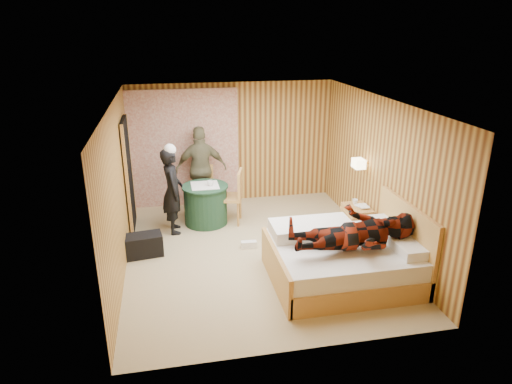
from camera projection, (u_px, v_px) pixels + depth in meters
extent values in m
cube|color=tan|center=(256.00, 252.00, 7.64)|extent=(4.20, 5.00, 0.01)
cube|color=white|center=(256.00, 102.00, 6.77)|extent=(4.20, 5.00, 0.01)
cube|color=tan|center=(233.00, 143.00, 9.50)|extent=(4.20, 0.02, 2.50)
cube|color=tan|center=(118.00, 190.00, 6.82)|extent=(0.02, 5.00, 2.50)
cube|color=tan|center=(379.00, 173.00, 7.59)|extent=(0.02, 5.00, 2.50)
cube|color=beige|center=(185.00, 149.00, 9.27)|extent=(2.20, 0.08, 2.40)
cube|color=black|center=(129.00, 176.00, 8.19)|extent=(0.06, 0.90, 2.05)
cylinder|color=gold|center=(363.00, 163.00, 7.97)|extent=(0.18, 0.04, 0.04)
cube|color=#FFECB2|center=(359.00, 163.00, 7.95)|extent=(0.18, 0.24, 0.16)
cube|color=#E3B85D|center=(343.00, 270.00, 6.77)|extent=(2.06, 1.65, 0.31)
cube|color=white|center=(344.00, 253.00, 6.67)|extent=(2.00, 1.59, 0.26)
cube|color=#E3B85D|center=(276.00, 269.00, 6.53)|extent=(0.06, 1.65, 0.58)
cube|color=#E3B85D|center=(406.00, 240.00, 6.80)|extent=(0.06, 1.65, 1.13)
cube|color=white|center=(410.00, 248.00, 6.39)|extent=(0.39, 0.57, 0.14)
cube|color=white|center=(384.00, 225.00, 7.11)|extent=(0.39, 0.57, 0.14)
cube|color=white|center=(312.00, 228.00, 6.95)|extent=(1.24, 0.62, 0.19)
cube|color=#E3B85D|center=(356.00, 221.00, 8.12)|extent=(0.41, 0.56, 0.56)
cube|color=#E3B85D|center=(357.00, 212.00, 8.06)|extent=(0.43, 0.58, 0.03)
cylinder|color=#204730|center=(206.00, 205.00, 8.63)|extent=(0.81, 0.81, 0.74)
cylinder|color=#204730|center=(205.00, 187.00, 8.50)|extent=(0.87, 0.87, 0.03)
cube|color=white|center=(205.00, 185.00, 8.49)|extent=(0.57, 0.57, 0.01)
cube|color=#E3B85D|center=(203.00, 190.00, 9.15)|extent=(0.49, 0.49, 0.05)
cube|color=#E3B85D|center=(203.00, 175.00, 9.24)|extent=(0.42, 0.11, 0.46)
cylinder|color=#E3B85D|center=(194.00, 204.00, 9.07)|extent=(0.04, 0.04, 0.43)
cylinder|color=#E3B85D|center=(212.00, 198.00, 9.40)|extent=(0.04, 0.04, 0.43)
cube|color=#E3B85D|center=(229.00, 197.00, 8.62)|extent=(0.58, 0.58, 0.06)
cube|color=#E3B85D|center=(240.00, 184.00, 8.51)|extent=(0.17, 0.46, 0.51)
cylinder|color=#E3B85D|center=(221.00, 206.00, 8.91)|extent=(0.04, 0.04, 0.48)
cylinder|color=#E3B85D|center=(238.00, 214.00, 8.52)|extent=(0.04, 0.04, 0.48)
cube|color=black|center=(142.00, 245.00, 7.47)|extent=(0.68, 0.43, 0.36)
cube|color=white|center=(211.00, 223.00, 8.58)|extent=(0.29, 0.12, 0.13)
cube|color=white|center=(249.00, 245.00, 7.76)|extent=(0.27, 0.12, 0.12)
imported|color=black|center=(172.00, 191.00, 8.14)|extent=(0.41, 0.59, 1.57)
imported|color=#6B6747|center=(201.00, 169.00, 9.12)|extent=(1.02, 0.44, 1.72)
imported|color=#651809|center=(356.00, 224.00, 6.30)|extent=(0.86, 0.67, 1.77)
imported|color=white|center=(359.00, 207.00, 7.97)|extent=(0.25, 0.27, 0.02)
imported|color=white|center=(359.00, 206.00, 7.97)|extent=(0.17, 0.23, 0.02)
imported|color=white|center=(355.00, 202.00, 8.13)|extent=(0.12, 0.12, 0.09)
imported|color=white|center=(210.00, 183.00, 8.44)|extent=(0.16, 0.16, 0.10)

